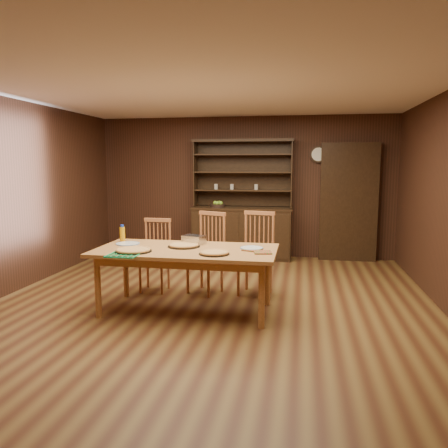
% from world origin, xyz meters
% --- Properties ---
extents(floor, '(6.00, 6.00, 0.00)m').
position_xyz_m(floor, '(0.00, 0.00, 0.00)').
color(floor, brown).
rests_on(floor, ground).
extents(room_shell, '(6.00, 6.00, 6.00)m').
position_xyz_m(room_shell, '(0.00, 0.00, 1.58)').
color(room_shell, white).
rests_on(room_shell, floor).
extents(china_hutch, '(1.84, 0.52, 2.17)m').
position_xyz_m(china_hutch, '(-0.00, 2.75, 0.60)').
color(china_hutch, '#311F10').
rests_on(china_hutch, floor).
extents(doorway, '(1.00, 0.18, 2.10)m').
position_xyz_m(doorway, '(1.90, 2.90, 1.05)').
color(doorway, '#311F10').
rests_on(doorway, floor).
extents(wall_clock, '(0.30, 0.05, 0.30)m').
position_xyz_m(wall_clock, '(1.35, 2.96, 1.90)').
color(wall_clock, '#311F10').
rests_on(wall_clock, room_shell).
extents(dining_table, '(2.10, 1.05, 0.75)m').
position_xyz_m(dining_table, '(-0.23, -0.31, 0.68)').
color(dining_table, '#C57F44').
rests_on(dining_table, floor).
extents(chair_left, '(0.41, 0.39, 0.98)m').
position_xyz_m(chair_left, '(-0.88, 0.49, 0.52)').
color(chair_left, '#C57343').
rests_on(chair_left, floor).
extents(chair_center, '(0.58, 0.56, 1.09)m').
position_xyz_m(chair_center, '(-0.15, 0.53, 0.58)').
color(chair_center, '#C57343').
rests_on(chair_center, floor).
extents(chair_right, '(0.53, 0.52, 1.10)m').
position_xyz_m(chair_right, '(0.50, 0.58, 0.58)').
color(chair_right, '#C57343').
rests_on(chair_right, floor).
extents(pizza_left, '(0.41, 0.41, 0.04)m').
position_xyz_m(pizza_left, '(-0.77, -0.58, 0.77)').
color(pizza_left, black).
rests_on(pizza_left, dining_table).
extents(pizza_right, '(0.34, 0.34, 0.04)m').
position_xyz_m(pizza_right, '(0.15, -0.56, 0.77)').
color(pizza_right, black).
rests_on(pizza_right, dining_table).
extents(pizza_center, '(0.38, 0.38, 0.04)m').
position_xyz_m(pizza_center, '(-0.29, -0.20, 0.77)').
color(pizza_center, black).
rests_on(pizza_center, dining_table).
extents(cooling_rack, '(0.34, 0.34, 0.01)m').
position_xyz_m(cooling_rack, '(-0.80, -0.78, 0.76)').
color(cooling_rack, '#0DA95C').
rests_on(cooling_rack, dining_table).
extents(plate_left, '(0.29, 0.29, 0.02)m').
position_xyz_m(plate_left, '(-1.01, -0.17, 0.76)').
color(plate_left, silver).
rests_on(plate_left, dining_table).
extents(plate_right, '(0.27, 0.27, 0.02)m').
position_xyz_m(plate_right, '(0.52, -0.18, 0.76)').
color(plate_right, silver).
rests_on(plate_right, dining_table).
extents(foil_dish, '(0.30, 0.25, 0.10)m').
position_xyz_m(foil_dish, '(-0.22, 0.03, 0.80)').
color(foil_dish, silver).
rests_on(foil_dish, dining_table).
extents(juice_bottle, '(0.07, 0.07, 0.21)m').
position_xyz_m(juice_bottle, '(-1.16, 0.02, 0.85)').
color(juice_bottle, orange).
rests_on(juice_bottle, dining_table).
extents(pot_holder_a, '(0.22, 0.22, 0.01)m').
position_xyz_m(pot_holder_a, '(0.67, -0.40, 0.76)').
color(pot_holder_a, red).
rests_on(pot_holder_a, dining_table).
extents(pot_holder_b, '(0.24, 0.24, 0.01)m').
position_xyz_m(pot_holder_b, '(0.53, -0.27, 0.76)').
color(pot_holder_b, red).
rests_on(pot_holder_b, dining_table).
extents(fruit_bowl, '(0.28, 0.28, 0.12)m').
position_xyz_m(fruit_bowl, '(-0.44, 2.69, 0.98)').
color(fruit_bowl, black).
rests_on(fruit_bowl, china_hutch).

